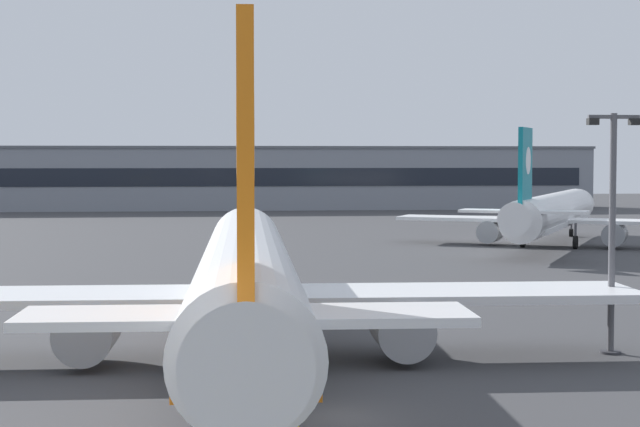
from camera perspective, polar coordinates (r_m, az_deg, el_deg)
name	(u,v)px	position (r m, az deg, el deg)	size (l,w,h in m)	color
ground_plane	(324,419)	(33.85, 0.24, -11.02)	(400.00, 400.00, 0.00)	#3D3D3F
taxiway_centreline	(269,295)	(63.27, -2.78, -4.43)	(0.30, 180.00, 0.01)	yellow
airliner_foreground	(246,280)	(42.11, -4.02, -3.59)	(32.15, 41.49, 11.65)	white
airliner_background	(552,214)	(99.55, 12.43, -0.01)	(27.95, 34.92, 10.62)	white
apron_lamp_post	(612,227)	(45.70, 15.52, -0.72)	(2.24, 0.90, 10.07)	#515156
terminal_building	(215,178)	(169.06, -5.67, 1.94)	(120.82, 12.40, 10.05)	gray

